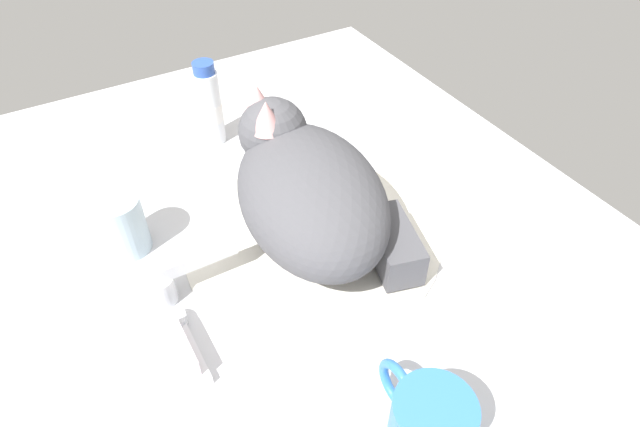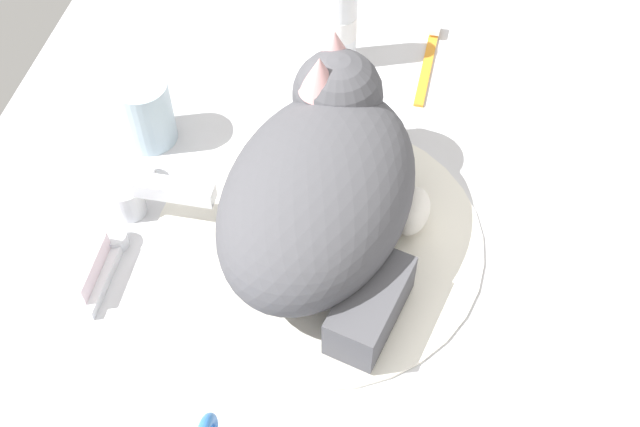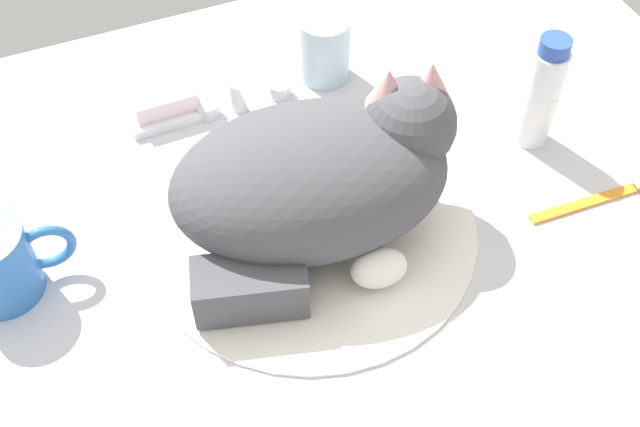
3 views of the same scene
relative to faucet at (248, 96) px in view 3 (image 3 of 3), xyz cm
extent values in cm
cube|color=silver|center=(0.00, -19.25, -4.20)|extent=(110.00, 82.50, 3.00)
cylinder|color=white|center=(0.00, -19.25, -2.29)|extent=(34.94, 34.94, 0.82)
cylinder|color=silver|center=(0.00, 1.66, -0.74)|extent=(3.60, 3.60, 3.92)
cube|color=silver|center=(0.00, -3.31, 2.22)|extent=(2.00, 9.94, 2.00)
cylinder|color=silver|center=(-4.57, 1.66, -1.80)|extent=(2.80, 2.80, 1.80)
cylinder|color=silver|center=(4.57, 1.66, -1.80)|extent=(2.80, 2.80, 1.80)
ellipsoid|color=#4C4C51|center=(0.00, -19.25, 4.94)|extent=(30.50, 22.64, 13.63)
sphere|color=#4C4C51|center=(10.51, -19.68, 8.69)|extent=(10.92, 10.92, 9.45)
ellipsoid|color=white|center=(8.65, -19.36, 6.64)|extent=(6.94, 6.17, 5.20)
cone|color=#DB9E9E|center=(8.69, -17.69, 12.70)|extent=(4.91, 4.91, 4.25)
cone|color=#DB9E9E|center=(12.88, -18.41, 12.70)|extent=(4.91, 4.91, 4.25)
cube|color=#4C4C51|center=(-8.93, -26.01, 0.66)|extent=(11.76, 7.69, 5.07)
ellipsoid|color=white|center=(3.33, -28.58, 0.40)|extent=(6.13, 4.50, 4.56)
torus|color=#3372C6|center=(-25.69, -14.57, 1.54)|extent=(5.75, 1.00, 5.75)
cylinder|color=silver|center=(11.00, 2.97, 1.47)|extent=(6.23, 6.23, 8.33)
cube|color=white|center=(-9.30, 3.85, -2.10)|extent=(9.00, 6.40, 1.20)
cube|color=silver|center=(-9.30, 3.85, -0.30)|extent=(7.32, 4.70, 2.40)
cylinder|color=white|center=(28.64, -16.51, 3.49)|extent=(3.95, 3.95, 12.39)
cylinder|color=white|center=(28.64, -16.51, 2.88)|extent=(4.03, 4.03, 3.10)
cylinder|color=#2D51AD|center=(28.64, -16.51, 10.59)|extent=(3.36, 3.36, 1.80)
cube|color=orange|center=(29.47, -27.61, -2.30)|extent=(14.98, 1.73, 0.80)
camera|label=1|loc=(-45.92, 5.98, 50.60)|focal=30.51mm
camera|label=2|loc=(-48.37, -28.78, 65.42)|focal=44.42mm
camera|label=3|loc=(-19.29, -67.74, 62.69)|focal=44.56mm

